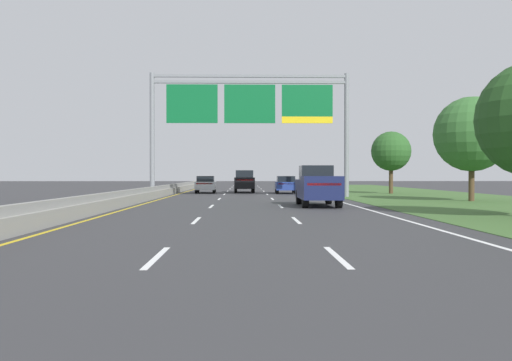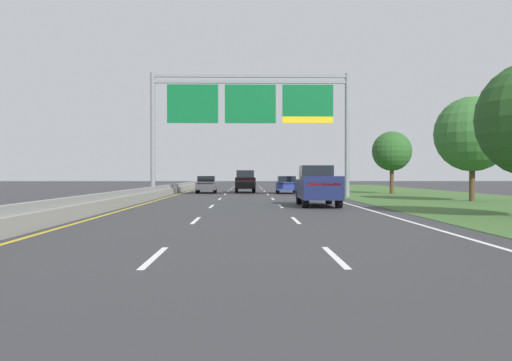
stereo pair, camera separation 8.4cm
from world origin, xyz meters
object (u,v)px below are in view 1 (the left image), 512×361
Objects in this scene: car_black_centre_lane_suv at (244,181)px; pickup_truck_navy at (318,186)px; overhead_sign_gantry at (250,109)px; roadside_tree_far at (391,151)px; car_silver_left_lane_sedan at (206,184)px; roadside_tree_mid at (472,134)px; car_blue_right_lane_sedan at (286,184)px.

pickup_truck_navy is at bearing -170.76° from car_black_centre_lane_suv.
overhead_sign_gantry is 2.78× the size of pickup_truck_navy.
car_silver_left_lane_sedan is at bearing 171.25° from roadside_tree_far.
roadside_tree_mid is at bearing -25.79° from overhead_sign_gantry.
roadside_tree_mid reaches higher than car_black_centre_lane_suv.
car_black_centre_lane_suv is at bearing 52.24° from car_blue_right_lane_sedan.
car_blue_right_lane_sedan is 0.80× the size of roadside_tree_far.
roadside_tree_far is (9.32, -1.03, 2.96)m from car_blue_right_lane_sedan.
car_black_centre_lane_suv is 1.06× the size of car_blue_right_lane_sedan.
car_silver_left_lane_sedan is 0.80× the size of roadside_tree_far.
pickup_truck_navy is 21.07m from roadside_tree_far.
car_black_centre_lane_suv is 0.85× the size of roadside_tree_far.
overhead_sign_gantry is at bearing 17.65° from pickup_truck_navy.
car_silver_left_lane_sedan is 0.67× the size of roadside_tree_mid.
overhead_sign_gantry reaches higher than car_blue_right_lane_sedan.
overhead_sign_gantry is at bearing -178.49° from car_black_centre_lane_suv.
car_silver_left_lane_sedan is at bearing 137.60° from roadside_tree_mid.
pickup_truck_navy is 1.22× the size of car_silver_left_lane_sedan.
pickup_truck_navy is 22.70m from car_silver_left_lane_sedan.
car_blue_right_lane_sedan is 18.72m from roadside_tree_mid.
roadside_tree_far reaches higher than car_black_centre_lane_suv.
car_black_centre_lane_suv is 0.71× the size of roadside_tree_mid.
overhead_sign_gantry reaches higher than car_black_centre_lane_suv.
pickup_truck_navy is at bearing -115.72° from roadside_tree_far.
car_black_centre_lane_suv is at bearing 92.20° from overhead_sign_gantry.
overhead_sign_gantry is 14.80m from roadside_tree_far.
roadside_tree_mid is at bearing -141.88° from car_black_centre_lane_suv.
roadside_tree_mid is (14.47, -17.99, 3.17)m from car_black_centre_lane_suv.
overhead_sign_gantry reaches higher than roadside_tree_mid.
pickup_truck_navy reaches higher than car_silver_left_lane_sedan.
roadside_tree_mid is at bearing -84.27° from roadside_tree_far.
roadside_tree_far is at bearing -100.36° from car_silver_left_lane_sedan.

